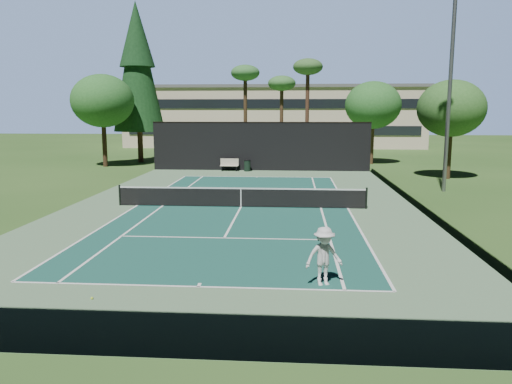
% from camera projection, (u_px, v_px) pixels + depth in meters
% --- Properties ---
extents(ground, '(160.00, 160.00, 0.00)m').
position_uv_depth(ground, '(241.00, 207.00, 25.81)').
color(ground, '#2D521E').
rests_on(ground, ground).
extents(apron_slab, '(18.00, 32.00, 0.01)m').
position_uv_depth(apron_slab, '(241.00, 207.00, 25.80)').
color(apron_slab, '#5A7F59').
rests_on(apron_slab, ground).
extents(court_surface, '(10.97, 23.77, 0.01)m').
position_uv_depth(court_surface, '(241.00, 207.00, 25.80)').
color(court_surface, '#195044').
rests_on(court_surface, ground).
extents(court_lines, '(11.07, 23.87, 0.01)m').
position_uv_depth(court_lines, '(241.00, 207.00, 25.80)').
color(court_lines, white).
rests_on(court_lines, ground).
extents(tennis_net, '(12.90, 0.10, 1.10)m').
position_uv_depth(tennis_net, '(241.00, 197.00, 25.72)').
color(tennis_net, black).
rests_on(tennis_net, ground).
extents(fence, '(18.04, 32.05, 4.03)m').
position_uv_depth(fence, '(241.00, 169.00, 25.54)').
color(fence, black).
rests_on(fence, ground).
extents(player, '(1.24, 0.94, 1.70)m').
position_uv_depth(player, '(324.00, 256.00, 14.17)').
color(player, silver).
rests_on(player, ground).
extents(tennis_ball_a, '(0.07, 0.07, 0.07)m').
position_uv_depth(tennis_ball_a, '(92.00, 298.00, 13.19)').
color(tennis_ball_a, '#BCDE32').
rests_on(tennis_ball_a, ground).
extents(tennis_ball_b, '(0.06, 0.06, 0.06)m').
position_uv_depth(tennis_ball_b, '(186.00, 197.00, 28.63)').
color(tennis_ball_b, '#E4F638').
rests_on(tennis_ball_b, ground).
extents(tennis_ball_c, '(0.07, 0.07, 0.07)m').
position_uv_depth(tennis_ball_c, '(265.00, 197.00, 28.76)').
color(tennis_ball_c, yellow).
rests_on(tennis_ball_c, ground).
extents(tennis_ball_d, '(0.06, 0.06, 0.06)m').
position_uv_depth(tennis_ball_d, '(156.00, 188.00, 31.87)').
color(tennis_ball_d, '#D6E433').
rests_on(tennis_ball_d, ground).
extents(park_bench, '(1.50, 0.45, 1.02)m').
position_uv_depth(park_bench, '(229.00, 164.00, 41.18)').
color(park_bench, beige).
rests_on(park_bench, ground).
extents(trash_bin, '(0.56, 0.56, 0.95)m').
position_uv_depth(trash_bin, '(247.00, 166.00, 40.95)').
color(trash_bin, black).
rests_on(trash_bin, ground).
extents(pine_tree, '(4.80, 4.80, 15.00)m').
position_uv_depth(pine_tree, '(137.00, 61.00, 46.77)').
color(pine_tree, '#432A1D').
rests_on(pine_tree, ground).
extents(palm_a, '(2.80, 2.80, 9.32)m').
position_uv_depth(palm_a, '(245.00, 77.00, 48.25)').
color(palm_a, '#412D1B').
rests_on(palm_a, ground).
extents(palm_b, '(2.80, 2.80, 8.42)m').
position_uv_depth(palm_b, '(282.00, 86.00, 50.10)').
color(palm_b, '#462F1E').
rests_on(palm_b, ground).
extents(palm_c, '(2.80, 2.80, 9.77)m').
position_uv_depth(palm_c, '(308.00, 71.00, 46.77)').
color(palm_c, '#4C2F20').
rests_on(palm_c, ground).
extents(decid_tree_a, '(5.12, 5.12, 7.62)m').
position_uv_depth(decid_tree_a, '(373.00, 105.00, 45.87)').
color(decid_tree_a, '#4A3320').
rests_on(decid_tree_a, ground).
extents(decid_tree_b, '(4.80, 4.80, 7.14)m').
position_uv_depth(decid_tree_b, '(451.00, 109.00, 35.80)').
color(decid_tree_b, '#46321E').
rests_on(decid_tree_b, ground).
extents(decid_tree_c, '(5.44, 5.44, 8.09)m').
position_uv_depth(decid_tree_c, '(102.00, 101.00, 43.59)').
color(decid_tree_c, '#402A1B').
rests_on(decid_tree_c, ground).
extents(campus_building, '(40.50, 12.50, 8.30)m').
position_uv_depth(campus_building, '(274.00, 116.00, 70.38)').
color(campus_building, beige).
rests_on(campus_building, ground).
extents(light_pole, '(0.90, 0.25, 12.22)m').
position_uv_depth(light_pole, '(450.00, 85.00, 29.81)').
color(light_pole, gray).
rests_on(light_pole, ground).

